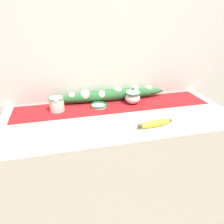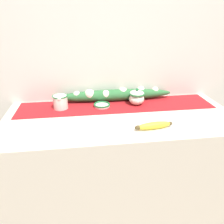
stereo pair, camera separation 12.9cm
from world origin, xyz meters
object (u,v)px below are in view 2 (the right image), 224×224
at_px(small_dish, 102,105).
at_px(spoon, 147,114).
at_px(cream_pitcher, 60,101).
at_px(sugar_bowl, 137,97).
at_px(banana, 154,126).

xyz_separation_m(small_dish, spoon, (0.27, -0.16, -0.01)).
height_order(cream_pitcher, spoon, cream_pitcher).
bearing_deg(small_dish, sugar_bowl, 1.34).
xyz_separation_m(sugar_bowl, banana, (0.01, -0.35, -0.03)).
bearing_deg(small_dish, banana, -53.38).
distance_m(banana, spoon, 0.19).
bearing_deg(sugar_bowl, cream_pitcher, 179.87).
distance_m(sugar_bowl, small_dish, 0.25).
bearing_deg(banana, sugar_bowl, 92.32).
bearing_deg(spoon, banana, -105.84).
xyz_separation_m(cream_pitcher, small_dish, (0.27, -0.01, -0.04)).
bearing_deg(spoon, sugar_bowl, 87.96).
height_order(banana, spoon, banana).
xyz_separation_m(banana, spoon, (0.01, 0.18, -0.02)).
relative_size(small_dish, banana, 0.50).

